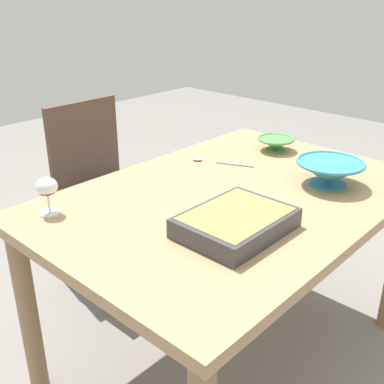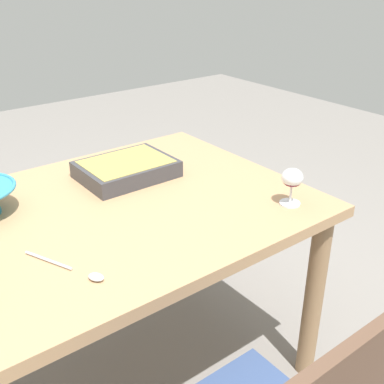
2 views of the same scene
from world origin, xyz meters
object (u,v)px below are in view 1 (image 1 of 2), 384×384
Objects in this scene: serving_spoon at (211,161)px; mixing_bowl at (276,143)px; casserole_dish at (236,222)px; wine_glass at (47,189)px; dining_table at (232,217)px; chair at (101,187)px; small_bowl at (329,172)px.

mixing_bowl is at bearing 159.96° from serving_spoon.
casserole_dish is 0.61m from serving_spoon.
wine_glass reaches higher than mixing_bowl.
chair reaches higher than dining_table.
casserole_dish is (0.25, 1.02, 0.26)m from chair.
chair is (-0.03, -0.84, -0.13)m from dining_table.
dining_table is 1.52× the size of chair.
wine_glass is (0.54, -0.34, 0.18)m from dining_table.
casserole_dish reaches higher than mixing_bowl.
casserole_dish reaches higher than dining_table.
casserole_dish is at bearing 39.54° from dining_table.
chair reaches higher than small_bowl.
wine_glass is 0.76× the size of mixing_bowl.
small_bowl is at bearing 102.93° from serving_spoon.
small_bowl is (0.20, 0.37, 0.02)m from mixing_bowl.
serving_spoon is at bearing -77.07° from small_bowl.
chair is at bearing -103.84° from casserole_dish.
chair is 3.64× the size of serving_spoon.
small_bowl is at bearing 104.42° from chair.
dining_table is 11.01× the size of wine_glass.
serving_spoon is at bearing 174.55° from wine_glass.
chair is 1.08m from casserole_dish.
small_bowl is at bearing 176.76° from casserole_dish.
wine_glass is 1.05m from mixing_bowl.
serving_spoon is at bearing -20.04° from mixing_bowl.
casserole_dish is 1.34× the size of small_bowl.
wine_glass is 0.50× the size of serving_spoon.
dining_table is 8.39× the size of mixing_bowl.
small_bowl is (-0.30, 0.21, 0.15)m from dining_table.
small_bowl is (-0.83, 0.55, -0.03)m from wine_glass.
dining_table is at bearing -140.46° from casserole_dish.
chair reaches higher than wine_glass.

